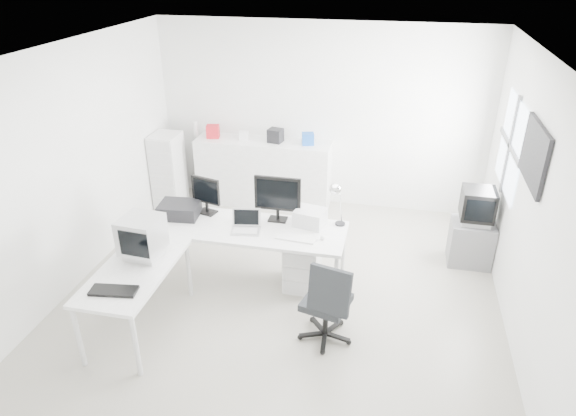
% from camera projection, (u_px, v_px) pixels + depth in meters
% --- Properties ---
extents(floor, '(5.00, 5.00, 0.01)m').
position_uv_depth(floor, '(284.00, 289.00, 6.21)').
color(floor, beige).
rests_on(floor, ground).
extents(ceiling, '(5.00, 5.00, 0.01)m').
position_uv_depth(ceiling, '(284.00, 51.00, 4.94)').
color(ceiling, white).
rests_on(ceiling, back_wall).
extents(back_wall, '(5.00, 0.02, 2.80)m').
position_uv_depth(back_wall, '(320.00, 117.00, 7.76)').
color(back_wall, silver).
rests_on(back_wall, floor).
extents(left_wall, '(0.02, 5.00, 2.80)m').
position_uv_depth(left_wall, '(78.00, 165.00, 6.05)').
color(left_wall, silver).
rests_on(left_wall, floor).
extents(right_wall, '(0.02, 5.00, 2.80)m').
position_uv_depth(right_wall, '(529.00, 205.00, 5.11)').
color(right_wall, silver).
rests_on(right_wall, floor).
extents(window, '(0.02, 1.20, 1.10)m').
position_uv_depth(window, '(511.00, 146.00, 6.06)').
color(window, white).
rests_on(window, right_wall).
extents(wall_picture, '(0.04, 0.90, 0.60)m').
position_uv_depth(wall_picture, '(534.00, 154.00, 4.97)').
color(wall_picture, black).
rests_on(wall_picture, right_wall).
extents(main_desk, '(2.40, 0.80, 0.75)m').
position_uv_depth(main_desk, '(245.00, 254.00, 6.22)').
color(main_desk, silver).
rests_on(main_desk, floor).
extents(side_desk, '(0.70, 1.40, 0.75)m').
position_uv_depth(side_desk, '(139.00, 299.00, 5.42)').
color(side_desk, silver).
rests_on(side_desk, floor).
extents(drawer_pedestal, '(0.40, 0.50, 0.60)m').
position_uv_depth(drawer_pedestal, '(303.00, 264.00, 6.16)').
color(drawer_pedestal, silver).
rests_on(drawer_pedestal, floor).
extents(inkjet_printer, '(0.51, 0.41, 0.17)m').
position_uv_depth(inkjet_printer, '(179.00, 210.00, 6.26)').
color(inkjet_printer, black).
rests_on(inkjet_printer, main_desk).
extents(lcd_monitor_small, '(0.43, 0.32, 0.49)m').
position_uv_depth(lcd_monitor_small, '(206.00, 195.00, 6.26)').
color(lcd_monitor_small, black).
rests_on(lcd_monitor_small, main_desk).
extents(lcd_monitor_large, '(0.56, 0.22, 0.58)m').
position_uv_depth(lcd_monitor_large, '(278.00, 198.00, 6.07)').
color(lcd_monitor_large, black).
rests_on(lcd_monitor_large, main_desk).
extents(laptop, '(0.42, 0.43, 0.24)m').
position_uv_depth(laptop, '(245.00, 222.00, 5.90)').
color(laptop, '#B7B7BA').
rests_on(laptop, main_desk).
extents(white_keyboard, '(0.46, 0.18, 0.02)m').
position_uv_depth(white_keyboard, '(296.00, 238.00, 5.79)').
color(white_keyboard, silver).
rests_on(white_keyboard, main_desk).
extents(white_mouse, '(0.05, 0.05, 0.05)m').
position_uv_depth(white_mouse, '(323.00, 238.00, 5.77)').
color(white_mouse, silver).
rests_on(white_mouse, main_desk).
extents(laser_printer, '(0.39, 0.35, 0.19)m').
position_uv_depth(laser_printer, '(310.00, 217.00, 6.06)').
color(laser_printer, silver).
rests_on(laser_printer, main_desk).
extents(desk_lamp, '(0.17, 0.17, 0.43)m').
position_uv_depth(desk_lamp, '(341.00, 208.00, 6.01)').
color(desk_lamp, silver).
rests_on(desk_lamp, main_desk).
extents(crt_monitor, '(0.43, 0.43, 0.46)m').
position_uv_depth(crt_monitor, '(142.00, 238.00, 5.37)').
color(crt_monitor, '#B7B7BA').
rests_on(crt_monitor, side_desk).
extents(black_keyboard, '(0.47, 0.24, 0.03)m').
position_uv_depth(black_keyboard, '(114.00, 291.00, 4.90)').
color(black_keyboard, black).
rests_on(black_keyboard, side_desk).
extents(office_chair, '(0.70, 0.70, 1.00)m').
position_uv_depth(office_chair, '(326.00, 298.00, 5.23)').
color(office_chair, '#25262A').
rests_on(office_chair, floor).
extents(tv_cabinet, '(0.54, 0.44, 0.58)m').
position_uv_depth(tv_cabinet, '(471.00, 243.00, 6.62)').
color(tv_cabinet, slate).
rests_on(tv_cabinet, floor).
extents(crt_tv, '(0.50, 0.48, 0.45)m').
position_uv_depth(crt_tv, '(477.00, 207.00, 6.38)').
color(crt_tv, black).
rests_on(crt_tv, tv_cabinet).
extents(sideboard, '(2.10, 0.52, 1.05)m').
position_uv_depth(sideboard, '(264.00, 173.00, 8.09)').
color(sideboard, silver).
rests_on(sideboard, floor).
extents(clutter_box_a, '(0.22, 0.21, 0.19)m').
position_uv_depth(clutter_box_a, '(213.00, 131.00, 7.96)').
color(clutter_box_a, red).
rests_on(clutter_box_a, sideboard).
extents(clutter_box_b, '(0.15, 0.13, 0.13)m').
position_uv_depth(clutter_box_b, '(244.00, 135.00, 7.88)').
color(clutter_box_b, silver).
rests_on(clutter_box_b, sideboard).
extents(clutter_box_c, '(0.24, 0.22, 0.21)m').
position_uv_depth(clutter_box_c, '(275.00, 136.00, 7.76)').
color(clutter_box_c, black).
rests_on(clutter_box_c, sideboard).
extents(clutter_box_d, '(0.21, 0.19, 0.18)m').
position_uv_depth(clutter_box_d, '(308.00, 139.00, 7.68)').
color(clutter_box_d, '#174CA7').
rests_on(clutter_box_d, sideboard).
extents(clutter_bottle, '(0.07, 0.07, 0.22)m').
position_uv_depth(clutter_bottle, '(196.00, 128.00, 8.04)').
color(clutter_bottle, silver).
rests_on(clutter_bottle, sideboard).
extents(filing_cabinet, '(0.41, 0.49, 1.17)m').
position_uv_depth(filing_cabinet, '(168.00, 170.00, 8.01)').
color(filing_cabinet, silver).
rests_on(filing_cabinet, floor).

